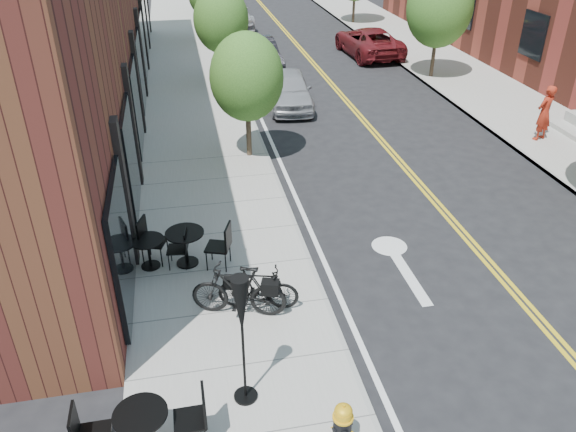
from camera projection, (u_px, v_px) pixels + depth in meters
ground at (348, 354)px, 10.34m from camera, size 120.00×120.00×0.00m
sidewalk_near at (203, 147)px, 18.44m from camera, size 4.00×70.00×0.12m
sidewalk_far at (534, 122)px, 20.46m from camera, size 4.00×70.00×0.12m
building_near at (57, 20)px, 19.34m from camera, size 5.00×28.00×7.00m
tree_near_a at (247, 77)px, 16.55m from camera, size 2.20×2.20×3.81m
tree_near_b at (221, 20)px, 23.26m from camera, size 2.30×2.30×3.98m
tree_far_b at (440, 7)px, 23.79m from camera, size 2.80×2.80×4.62m
fire_hydrant at (342, 425)px, 8.35m from camera, size 0.46×0.46×0.84m
bicycle_left at (239, 291)px, 10.87m from camera, size 1.95×1.07×1.13m
bicycle_right at (258, 288)px, 11.07m from camera, size 1.68×0.86×0.97m
bistro_set_a at (142, 426)px, 8.21m from camera, size 1.85×0.81×1.00m
bistro_set_b at (186, 243)px, 12.38m from camera, size 2.02×1.12×1.06m
bistro_set_c at (148, 249)px, 12.31m from camera, size 1.73×0.83×0.92m
patio_umbrella at (241, 315)px, 8.44m from camera, size 0.40×0.40×2.44m
parked_car_a at (289, 89)px, 21.75m from camera, size 1.99×4.16×1.37m
parked_car_b at (259, 55)px, 26.09m from camera, size 1.84×4.49×1.45m
parked_car_c at (228, 13)px, 34.42m from camera, size 2.93×5.88×1.64m
parked_car_far at (368, 41)px, 28.46m from camera, size 2.58×5.17×1.41m
pedestrian at (544, 113)px, 18.45m from camera, size 0.79×0.67×1.84m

